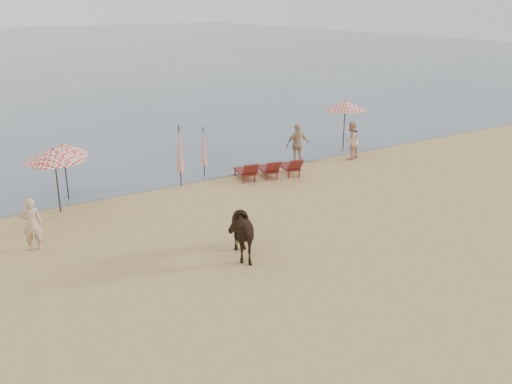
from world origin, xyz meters
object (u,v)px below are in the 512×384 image
umbrella_open_left_a (54,155)px  beachgoer_right_a (351,140)px  umbrella_open_right (345,105)px  lounger_cluster_right (269,169)px  beachgoer_right_b (298,144)px  umbrella_closed_right (180,149)px  umbrella_open_left_b (63,149)px  cow (237,230)px  umbrella_closed_left (204,146)px  beachgoer_left (32,224)px

umbrella_open_left_a → beachgoer_right_a: (12.88, -0.19, -1.15)m
umbrella_open_left_a → umbrella_open_right: size_ratio=0.94×
lounger_cluster_right → umbrella_open_right: 6.11m
lounger_cluster_right → beachgoer_right_b: 2.42m
lounger_cluster_right → umbrella_closed_right: 3.76m
umbrella_open_left_b → beachgoer_right_b: umbrella_open_left_b is taller
umbrella_open_left_b → cow: size_ratio=1.13×
umbrella_closed_left → beachgoer_left: (-7.49, -3.71, -0.47)m
beachgoer_left → umbrella_closed_right: bearing=-138.4°
umbrella_open_left_b → cow: (2.67, -7.43, -1.06)m
lounger_cluster_right → beachgoer_left: (-9.62, -2.15, 0.41)m
umbrella_open_right → beachgoer_right_a: bearing=-139.5°
lounger_cluster_right → beachgoer_right_a: beachgoer_right_a is taller
umbrella_open_right → umbrella_closed_right: (-9.02, -0.90, -0.66)m
umbrella_closed_right → beachgoer_right_b: 5.65m
umbrella_open_right → beachgoer_left: size_ratio=1.50×
cow → beachgoer_left: 5.92m
umbrella_open_left_b → beachgoer_right_a: bearing=18.9°
umbrella_open_right → umbrella_open_left_a: bearing=166.0°
umbrella_open_left_b → umbrella_open_right: (13.15, 0.16, 0.27)m
umbrella_open_left_b → beachgoer_right_b: (9.75, -0.71, -0.97)m
umbrella_open_left_a → umbrella_closed_left: 6.18m
beachgoer_right_a → lounger_cluster_right: bearing=-11.1°
umbrella_open_left_a → cow: umbrella_open_left_a is taller
lounger_cluster_right → umbrella_closed_right: bearing=177.2°
lounger_cluster_right → umbrella_open_left_a: (-8.18, 0.56, 1.64)m
umbrella_open_left_a → cow: 7.20m
lounger_cluster_right → beachgoer_right_a: (4.70, 0.38, 0.49)m
umbrella_open_left_b → lounger_cluster_right: bearing=12.5°
beachgoer_right_b → umbrella_open_left_a: bearing=12.3°
umbrella_open_left_a → umbrella_open_right: bearing=-0.7°
umbrella_open_left_a → cow: size_ratio=1.17×
umbrella_open_left_a → umbrella_closed_left: size_ratio=1.09×
umbrella_open_right → beachgoer_right_b: bearing=175.0°
beachgoer_right_a → umbrella_open_right: bearing=-135.9°
umbrella_open_right → beachgoer_right_a: (-0.85, -1.47, -1.28)m
beachgoer_right_a → beachgoer_right_b: bearing=-28.9°
umbrella_open_left_a → umbrella_closed_right: size_ratio=0.93×
lounger_cluster_right → beachgoer_right_a: bearing=17.1°
umbrella_closed_right → umbrella_closed_left: bearing=24.5°
beachgoer_left → umbrella_open_left_b: bearing=-102.9°
lounger_cluster_right → umbrella_open_left_a: bearing=-171.4°
umbrella_closed_left → umbrella_closed_right: size_ratio=0.85×
lounger_cluster_right → umbrella_closed_left: (-2.12, 1.56, 0.89)m
beachgoer_right_a → beachgoer_right_b: 2.61m
lounger_cluster_right → umbrella_open_left_b: size_ratio=1.27×
cow → beachgoer_right_a: (9.62, 6.13, 0.06)m
beachgoer_right_a → umbrella_open_left_a: bearing=-16.6°
umbrella_open_left_a → cow: bearing=-68.7°
lounger_cluster_right → cow: size_ratio=1.43×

